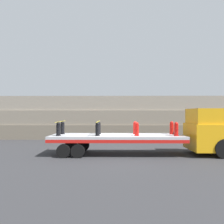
% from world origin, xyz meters
% --- Properties ---
extents(ground_plane, '(120.00, 120.00, 0.00)m').
position_xyz_m(ground_plane, '(0.00, 0.00, 0.00)').
color(ground_plane, '#2D2D30').
extents(rock_cliff, '(60.00, 3.30, 4.37)m').
position_xyz_m(rock_cliff, '(0.00, 8.95, 2.18)').
color(rock_cliff, '#706656').
rests_on(rock_cliff, ground_plane).
extents(truck_cab, '(2.43, 2.73, 2.96)m').
position_xyz_m(truck_cab, '(5.92, 0.00, 1.47)').
color(truck_cab, orange).
rests_on(truck_cab, ground_plane).
extents(flatbed_trailer, '(8.55, 2.57, 1.26)m').
position_xyz_m(flatbed_trailer, '(-0.48, 0.00, 1.03)').
color(flatbed_trailer, '#B2B2B7').
rests_on(flatbed_trailer, ground_plane).
extents(fire_hydrant_black_near_0, '(0.32, 0.53, 0.86)m').
position_xyz_m(fire_hydrant_black_near_0, '(-3.68, -0.54, 1.67)').
color(fire_hydrant_black_near_0, black).
rests_on(fire_hydrant_black_near_0, flatbed_trailer).
extents(fire_hydrant_black_far_0, '(0.32, 0.53, 0.86)m').
position_xyz_m(fire_hydrant_black_far_0, '(-3.68, 0.54, 1.67)').
color(fire_hydrant_black_far_0, black).
rests_on(fire_hydrant_black_far_0, flatbed_trailer).
extents(fire_hydrant_black_near_1, '(0.32, 0.53, 0.86)m').
position_xyz_m(fire_hydrant_black_near_1, '(-1.23, -0.54, 1.67)').
color(fire_hydrant_black_near_1, black).
rests_on(fire_hydrant_black_near_1, flatbed_trailer).
extents(fire_hydrant_black_far_1, '(0.32, 0.53, 0.86)m').
position_xyz_m(fire_hydrant_black_far_1, '(-1.23, 0.54, 1.67)').
color(fire_hydrant_black_far_1, black).
rests_on(fire_hydrant_black_far_1, flatbed_trailer).
extents(fire_hydrant_red_near_2, '(0.32, 0.53, 0.86)m').
position_xyz_m(fire_hydrant_red_near_2, '(1.23, -0.54, 1.67)').
color(fire_hydrant_red_near_2, red).
rests_on(fire_hydrant_red_near_2, flatbed_trailer).
extents(fire_hydrant_red_far_2, '(0.32, 0.53, 0.86)m').
position_xyz_m(fire_hydrant_red_far_2, '(1.23, 0.54, 1.67)').
color(fire_hydrant_red_far_2, red).
rests_on(fire_hydrant_red_far_2, flatbed_trailer).
extents(fire_hydrant_red_near_3, '(0.32, 0.53, 0.86)m').
position_xyz_m(fire_hydrant_red_near_3, '(3.68, -0.54, 1.67)').
color(fire_hydrant_red_near_3, red).
rests_on(fire_hydrant_red_near_3, flatbed_trailer).
extents(fire_hydrant_red_far_3, '(0.32, 0.53, 0.86)m').
position_xyz_m(fire_hydrant_red_far_3, '(3.68, 0.54, 1.67)').
color(fire_hydrant_red_far_3, red).
rests_on(fire_hydrant_red_far_3, flatbed_trailer).
extents(cargo_strap_rear, '(0.05, 2.66, 0.01)m').
position_xyz_m(cargo_strap_rear, '(-3.68, 0.00, 2.12)').
color(cargo_strap_rear, yellow).
rests_on(cargo_strap_rear, fire_hydrant_black_near_0).
extents(cargo_strap_middle, '(0.05, 2.66, 0.01)m').
position_xyz_m(cargo_strap_middle, '(-1.23, 0.00, 2.12)').
color(cargo_strap_middle, yellow).
rests_on(cargo_strap_middle, fire_hydrant_black_near_1).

